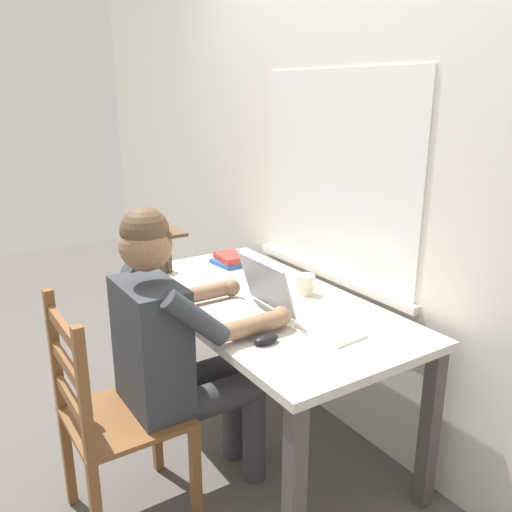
# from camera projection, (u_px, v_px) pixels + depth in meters

# --- Properties ---
(ground_plane) EXTENTS (8.00, 8.00, 0.00)m
(ground_plane) POSITION_uv_depth(u_px,v_px,m) (261.00, 442.00, 2.61)
(ground_plane) COLOR #56514C
(back_wall) EXTENTS (6.00, 0.08, 2.60)m
(back_wall) POSITION_uv_depth(u_px,v_px,m) (346.00, 165.00, 2.47)
(back_wall) COLOR silver
(back_wall) RESTS_ON ground
(desk) EXTENTS (1.49, 0.76, 0.74)m
(desk) POSITION_uv_depth(u_px,v_px,m) (262.00, 319.00, 2.42)
(desk) COLOR beige
(desk) RESTS_ON ground
(seated_person) EXTENTS (0.50, 0.60, 1.24)m
(seated_person) POSITION_uv_depth(u_px,v_px,m) (178.00, 345.00, 2.09)
(seated_person) COLOR #33383D
(seated_person) RESTS_ON ground
(wooden_chair) EXTENTS (0.42, 0.42, 0.93)m
(wooden_chair) POSITION_uv_depth(u_px,v_px,m) (111.00, 418.00, 2.01)
(wooden_chair) COLOR brown
(wooden_chair) RESTS_ON ground
(laptop) EXTENTS (0.33, 0.30, 0.23)m
(laptop) POSITION_uv_depth(u_px,v_px,m) (248.00, 304.00, 2.21)
(laptop) COLOR #ADAFB2
(laptop) RESTS_ON desk
(computer_mouse) EXTENTS (0.06, 0.10, 0.03)m
(computer_mouse) POSITION_uv_depth(u_px,v_px,m) (266.00, 339.00, 1.98)
(computer_mouse) COLOR black
(computer_mouse) RESTS_ON desk
(coffee_mug_white) EXTENTS (0.12, 0.09, 0.09)m
(coffee_mug_white) POSITION_uv_depth(u_px,v_px,m) (306.00, 285.00, 2.45)
(coffee_mug_white) COLOR beige
(coffee_mug_white) RESTS_ON desk
(coffee_mug_dark) EXTENTS (0.12, 0.08, 0.09)m
(coffee_mug_dark) POSITION_uv_depth(u_px,v_px,m) (263.00, 279.00, 2.52)
(coffee_mug_dark) COLOR black
(coffee_mug_dark) RESTS_ON desk
(coffee_mug_spare) EXTENTS (0.12, 0.08, 0.09)m
(coffee_mug_spare) POSITION_uv_depth(u_px,v_px,m) (165.00, 263.00, 2.75)
(coffee_mug_spare) COLOR #38281E
(coffee_mug_spare) RESTS_ON desk
(book_stack_main) EXTENTS (0.20, 0.16, 0.05)m
(book_stack_main) POSITION_uv_depth(u_px,v_px,m) (230.00, 259.00, 2.88)
(book_stack_main) COLOR #2D5B9E
(book_stack_main) RESTS_ON desk
(paper_pile_near_laptop) EXTENTS (0.24, 0.18, 0.01)m
(paper_pile_near_laptop) POSITION_uv_depth(u_px,v_px,m) (331.00, 331.00, 2.07)
(paper_pile_near_laptop) COLOR white
(paper_pile_near_laptop) RESTS_ON desk
(paper_pile_back_corner) EXTENTS (0.24, 0.22, 0.00)m
(paper_pile_back_corner) POSITION_uv_depth(u_px,v_px,m) (311.00, 323.00, 2.15)
(paper_pile_back_corner) COLOR white
(paper_pile_back_corner) RESTS_ON desk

